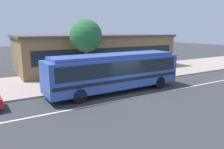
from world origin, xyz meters
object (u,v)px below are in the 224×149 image
pedestrian_walking_along_curb (79,72)px  street_tree_near_stop (86,36)px  transit_bus (115,70)px  pedestrian_waiting_near_sign (95,71)px  bus_stop_sign (148,63)px

pedestrian_walking_along_curb → street_tree_near_stop: street_tree_near_stop is taller
transit_bus → pedestrian_walking_along_curb: bearing=115.7°
pedestrian_waiting_near_sign → bus_stop_sign: (4.74, -1.61, 0.53)m
pedestrian_waiting_near_sign → pedestrian_walking_along_curb: bearing=174.7°
pedestrian_waiting_near_sign → street_tree_near_stop: (-0.26, 1.34, 3.05)m
transit_bus → bus_stop_sign: (4.65, 1.66, -0.03)m
transit_bus → bus_stop_sign: bearing=19.6°
pedestrian_waiting_near_sign → street_tree_near_stop: street_tree_near_stop is taller
transit_bus → bus_stop_sign: transit_bus is taller
pedestrian_waiting_near_sign → street_tree_near_stop: 3.34m
street_tree_near_stop → pedestrian_walking_along_curb: bearing=-137.0°
pedestrian_waiting_near_sign → pedestrian_walking_along_curb: size_ratio=0.98×
pedestrian_waiting_near_sign → street_tree_near_stop: bearing=100.8°
pedestrian_waiting_near_sign → pedestrian_walking_along_curb: pedestrian_walking_along_curb is taller
street_tree_near_stop → transit_bus: bearing=-85.7°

